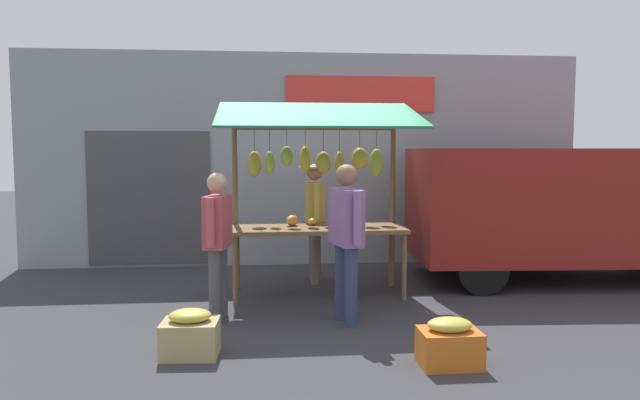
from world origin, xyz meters
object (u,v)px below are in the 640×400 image
(shopper_in_grey_tee, at_px, (218,235))
(parked_van, at_px, (559,202))
(shopper_in_striped_shirt, at_px, (346,231))
(produce_crate_side, at_px, (449,344))
(vendor_with_sunhat, at_px, (315,212))
(market_stall, at_px, (317,173))
(produce_crate_near, at_px, (190,334))

(shopper_in_grey_tee, xyz_separation_m, parked_van, (-4.69, -1.54, 0.19))
(shopper_in_striped_shirt, height_order, produce_crate_side, shopper_in_striped_shirt)
(shopper_in_striped_shirt, xyz_separation_m, parked_van, (-3.31, -1.82, 0.12))
(vendor_with_sunhat, bearing_deg, produce_crate_side, 12.58)
(vendor_with_sunhat, relative_size, shopper_in_striped_shirt, 0.97)
(shopper_in_striped_shirt, bearing_deg, vendor_with_sunhat, -9.46)
(market_stall, xyz_separation_m, shopper_in_grey_tee, (1.20, 1.09, -0.63))
(shopper_in_grey_tee, bearing_deg, produce_crate_side, -118.24)
(shopper_in_grey_tee, bearing_deg, vendor_with_sunhat, -24.41)
(shopper_in_striped_shirt, xyz_separation_m, produce_crate_near, (1.55, 0.91, -0.80))
(market_stall, bearing_deg, shopper_in_grey_tee, 42.21)
(market_stall, height_order, shopper_in_striped_shirt, market_stall)
(shopper_in_grey_tee, distance_m, produce_crate_near, 1.41)
(market_stall, height_order, vendor_with_sunhat, market_stall)
(produce_crate_near, distance_m, produce_crate_side, 2.31)
(parked_van, height_order, produce_crate_near, parked_van)
(market_stall, bearing_deg, shopper_in_striped_shirt, 97.46)
(produce_crate_side, bearing_deg, shopper_in_striped_shirt, -62.91)
(shopper_in_striped_shirt, distance_m, produce_crate_near, 1.97)
(shopper_in_striped_shirt, relative_size, shopper_in_grey_tee, 1.06)
(market_stall, height_order, shopper_in_grey_tee, market_stall)
(shopper_in_striped_shirt, xyz_separation_m, shopper_in_grey_tee, (1.38, -0.28, -0.07))
(market_stall, bearing_deg, vendor_with_sunhat, -91.96)
(market_stall, xyz_separation_m, produce_crate_near, (1.37, 2.28, -1.37))
(vendor_with_sunhat, xyz_separation_m, shopper_in_striped_shirt, (-0.16, 2.04, 0.01))
(shopper_in_grey_tee, height_order, produce_crate_side, shopper_in_grey_tee)
(vendor_with_sunhat, height_order, shopper_in_grey_tee, vendor_with_sunhat)
(produce_crate_near, bearing_deg, shopper_in_striped_shirt, -149.62)
(shopper_in_striped_shirt, height_order, produce_crate_near, shopper_in_striped_shirt)
(shopper_in_striped_shirt, relative_size, produce_crate_side, 3.31)
(parked_van, bearing_deg, market_stall, 10.81)
(shopper_in_grey_tee, bearing_deg, shopper_in_striped_shirt, -91.25)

